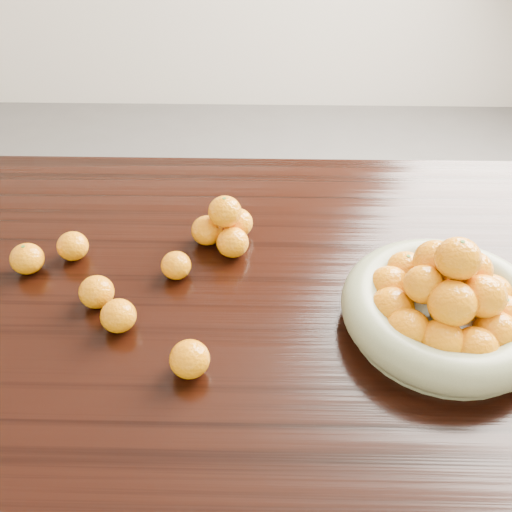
{
  "coord_description": "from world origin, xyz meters",
  "views": [
    {
      "loc": [
        0.05,
        -0.88,
        1.53
      ],
      "look_at": [
        0.03,
        -0.02,
        0.83
      ],
      "focal_mm": 40.0,
      "sensor_mm": 36.0,
      "label": 1
    }
  ],
  "objects_px": {
    "dining_table": "(240,311)",
    "fruit_bowl": "(445,306)",
    "orange_pyramid": "(225,226)",
    "loose_orange_0": "(27,259)"
  },
  "relations": [
    {
      "from": "fruit_bowl",
      "to": "orange_pyramid",
      "type": "bearing_deg",
      "value": 149.58
    },
    {
      "from": "orange_pyramid",
      "to": "dining_table",
      "type": "bearing_deg",
      "value": -74.04
    },
    {
      "from": "dining_table",
      "to": "loose_orange_0",
      "type": "distance_m",
      "value": 0.46
    },
    {
      "from": "dining_table",
      "to": "fruit_bowl",
      "type": "relative_size",
      "value": 5.27
    },
    {
      "from": "dining_table",
      "to": "fruit_bowl",
      "type": "height_order",
      "value": "fruit_bowl"
    },
    {
      "from": "fruit_bowl",
      "to": "orange_pyramid",
      "type": "height_order",
      "value": "fruit_bowl"
    },
    {
      "from": "dining_table",
      "to": "orange_pyramid",
      "type": "bearing_deg",
      "value": 105.96
    },
    {
      "from": "loose_orange_0",
      "to": "fruit_bowl",
      "type": "bearing_deg",
      "value": -9.9
    },
    {
      "from": "dining_table",
      "to": "loose_orange_0",
      "type": "relative_size",
      "value": 29.05
    },
    {
      "from": "dining_table",
      "to": "fruit_bowl",
      "type": "xyz_separation_m",
      "value": [
        0.38,
        -0.12,
        0.14
      ]
    }
  ]
}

